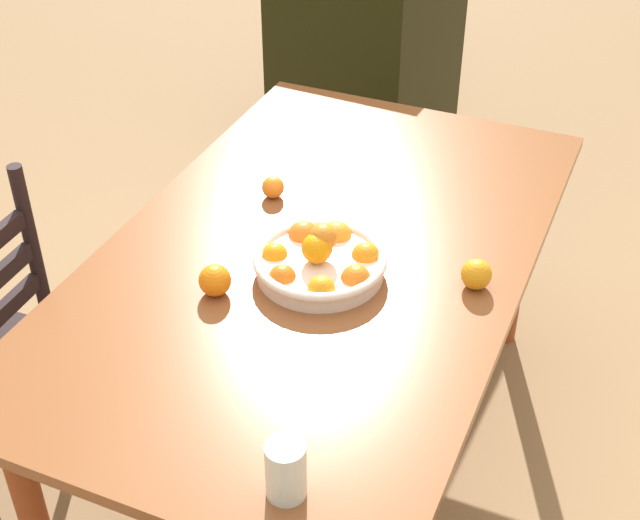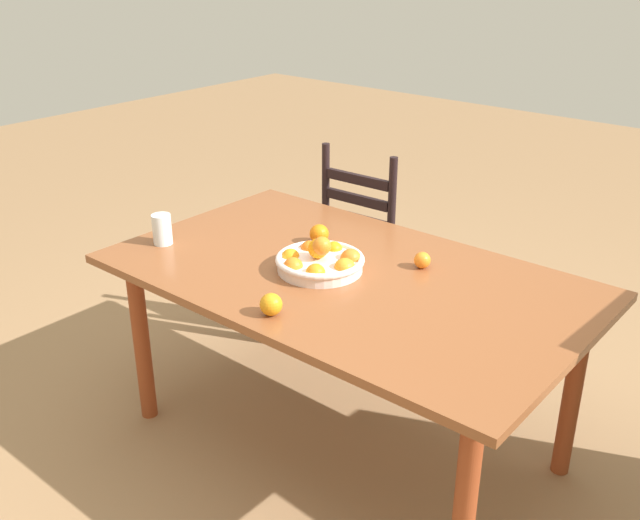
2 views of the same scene
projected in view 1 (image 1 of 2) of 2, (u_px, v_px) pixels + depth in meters
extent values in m
plane|color=#96714C|center=(318.00, 453.00, 2.65)|extent=(12.00, 12.00, 0.00)
cube|color=brown|center=(318.00, 256.00, 2.23)|extent=(1.69, 1.01, 0.03)
cylinder|color=#913D1D|center=(518.00, 254.00, 2.86)|extent=(0.06, 0.06, 0.70)
cylinder|color=#913D1D|center=(299.00, 203.00, 3.10)|extent=(0.06, 0.06, 0.70)
cylinder|color=black|center=(67.00, 395.00, 2.54)|extent=(0.04, 0.04, 0.44)
cylinder|color=black|center=(34.00, 253.00, 2.25)|extent=(0.04, 0.04, 0.50)
cube|color=black|center=(370.00, 25.00, 3.77)|extent=(0.82, 0.63, 1.20)
cylinder|color=silver|center=(320.00, 266.00, 2.13)|extent=(0.30, 0.30, 0.04)
torus|color=silver|center=(320.00, 259.00, 2.12)|extent=(0.32, 0.32, 0.02)
sphere|color=orange|center=(337.00, 236.00, 2.20)|extent=(0.07, 0.07, 0.07)
sphere|color=orange|center=(303.00, 236.00, 2.20)|extent=(0.08, 0.08, 0.08)
sphere|color=orange|center=(275.00, 256.00, 2.14)|extent=(0.06, 0.06, 0.06)
sphere|color=orange|center=(282.00, 278.00, 2.06)|extent=(0.07, 0.07, 0.07)
sphere|color=orange|center=(321.00, 290.00, 2.03)|extent=(0.07, 0.07, 0.07)
sphere|color=orange|center=(356.00, 279.00, 2.06)|extent=(0.07, 0.07, 0.07)
sphere|color=orange|center=(366.00, 257.00, 2.13)|extent=(0.07, 0.07, 0.07)
sphere|color=orange|center=(323.00, 238.00, 2.09)|extent=(0.07, 0.07, 0.07)
sphere|color=orange|center=(317.00, 248.00, 2.09)|extent=(0.07, 0.07, 0.07)
sphere|color=orange|center=(320.00, 247.00, 2.09)|extent=(0.06, 0.06, 0.06)
sphere|color=orange|center=(273.00, 187.00, 2.40)|extent=(0.06, 0.06, 0.06)
sphere|color=orange|center=(215.00, 280.00, 2.06)|extent=(0.08, 0.08, 0.08)
sphere|color=orange|center=(476.00, 274.00, 2.08)|extent=(0.07, 0.07, 0.07)
cylinder|color=silver|center=(286.00, 470.00, 1.58)|extent=(0.07, 0.07, 0.12)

